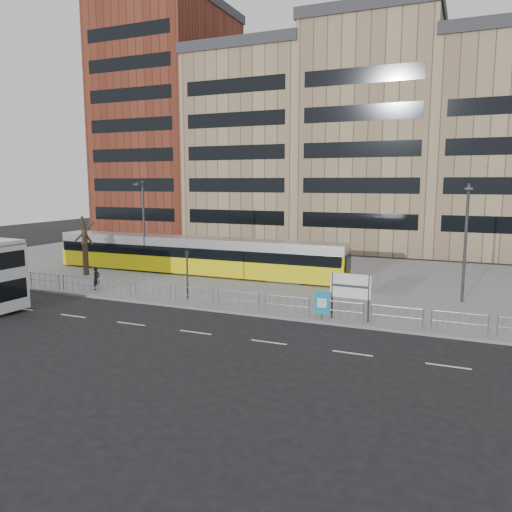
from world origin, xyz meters
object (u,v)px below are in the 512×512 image
at_px(station_sign, 350,288).
at_px(bare_tree, 83,215).
at_px(ad_panel, 322,303).
at_px(traffic_light_west, 187,268).
at_px(pedestrian, 97,278).
at_px(tram, 193,255).
at_px(lamp_post_east, 466,238).
at_px(lamp_post_west, 143,223).

relative_size(station_sign, bare_tree, 0.38).
bearing_deg(station_sign, ad_panel, -162.56).
xyz_separation_m(traffic_light_west, bare_tree, (-11.76, 3.94, 2.88)).
relative_size(station_sign, pedestrian, 1.59).
xyz_separation_m(pedestrian, bare_tree, (-4.59, 4.11, 4.05)).
bearing_deg(tram, lamp_post_east, -5.86).
distance_m(tram, bare_tree, 9.23).
relative_size(lamp_post_east, bare_tree, 1.10).
bearing_deg(bare_tree, lamp_post_west, 37.35).
bearing_deg(bare_tree, ad_panel, -14.13).
bearing_deg(lamp_post_west, traffic_light_west, -39.82).
height_order(pedestrian, lamp_post_west, lamp_post_west).
distance_m(ad_panel, lamp_post_west, 19.40).
relative_size(pedestrian, lamp_post_west, 0.21).
xyz_separation_m(tram, lamp_post_east, (20.33, -1.95, 2.54)).
xyz_separation_m(ad_panel, pedestrian, (-16.41, 1.18, -0.09)).
relative_size(station_sign, ad_panel, 1.68).
bearing_deg(tram, station_sign, -31.17).
height_order(station_sign, lamp_post_west, lamp_post_west).
distance_m(tram, station_sign, 17.22).
distance_m(station_sign, ad_panel, 1.73).
distance_m(tram, lamp_post_east, 20.58).
bearing_deg(bare_tree, station_sign, -12.28).
distance_m(station_sign, pedestrian, 17.89).
distance_m(tram, lamp_post_west, 4.90).
relative_size(traffic_light_west, bare_tree, 0.46).
xyz_separation_m(ad_panel, lamp_post_east, (6.98, 7.26, 3.14)).
distance_m(ad_panel, pedestrian, 16.45).
height_order(ad_panel, lamp_post_east, lamp_post_east).
bearing_deg(bare_tree, pedestrian, -41.80).
bearing_deg(tram, traffic_light_west, -62.81).
bearing_deg(pedestrian, tram, -20.32).
bearing_deg(traffic_light_west, lamp_post_west, 143.72).
relative_size(ad_panel, lamp_post_west, 0.20).
xyz_separation_m(traffic_light_west, lamp_post_west, (-8.09, 6.74, 2.15)).
distance_m(traffic_light_west, lamp_post_west, 10.75).
height_order(ad_panel, pedestrian, pedestrian).
bearing_deg(lamp_post_east, bare_tree, -175.95).
xyz_separation_m(tram, lamp_post_west, (-3.98, -1.13, 2.63)).
relative_size(pedestrian, lamp_post_east, 0.22).
bearing_deg(lamp_post_east, station_sign, -128.94).
relative_size(tram, lamp_post_west, 3.37).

